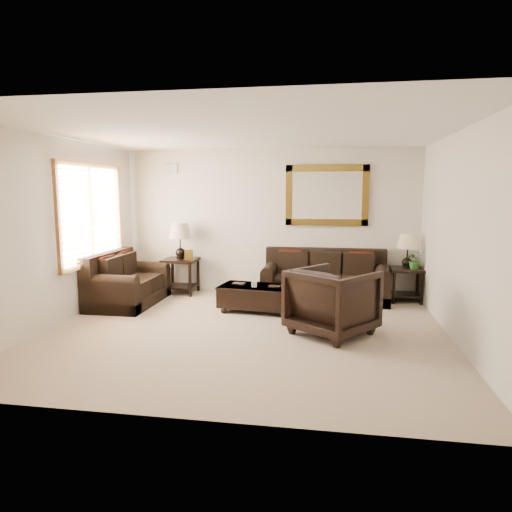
% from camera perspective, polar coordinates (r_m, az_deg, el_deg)
% --- Properties ---
extents(room, '(5.51, 5.01, 2.71)m').
position_cam_1_polar(room, '(6.14, -1.49, 2.71)').
color(room, gray).
rests_on(room, ground).
extents(window, '(0.07, 1.96, 1.66)m').
position_cam_1_polar(window, '(7.92, -19.83, 4.90)').
color(window, white).
rests_on(window, room).
extents(mirror, '(1.50, 0.06, 1.10)m').
position_cam_1_polar(mirror, '(8.47, 8.84, 7.49)').
color(mirror, '#4F310F').
rests_on(mirror, room).
extents(air_vent, '(0.25, 0.02, 0.18)m').
position_cam_1_polar(air_vent, '(9.03, -10.58, 10.66)').
color(air_vent, '#999999').
rests_on(air_vent, room).
extents(sofa, '(2.18, 0.94, 0.89)m').
position_cam_1_polar(sofa, '(8.23, 8.58, -3.21)').
color(sofa, black).
rests_on(sofa, room).
extents(loveseat, '(0.94, 1.59, 0.89)m').
position_cam_1_polar(loveseat, '(8.17, -16.00, -3.50)').
color(loveseat, black).
rests_on(loveseat, room).
extents(end_table_left, '(0.61, 0.61, 1.34)m').
position_cam_1_polar(end_table_left, '(8.69, -9.43, 1.04)').
color(end_table_left, black).
rests_on(end_table_left, room).
extents(end_table_right, '(0.55, 0.55, 1.20)m').
position_cam_1_polar(end_table_right, '(8.38, 18.37, -0.15)').
color(end_table_right, black).
rests_on(end_table_right, room).
extents(coffee_table, '(1.30, 0.81, 0.52)m').
position_cam_1_polar(coffee_table, '(7.40, 0.22, -4.94)').
color(coffee_table, black).
rests_on(coffee_table, room).
extents(armchair, '(1.32, 1.31, 1.00)m').
position_cam_1_polar(armchair, '(6.25, 9.56, -5.22)').
color(armchair, black).
rests_on(armchair, floor).
extents(potted_plant, '(0.38, 0.40, 0.25)m').
position_cam_1_polar(potted_plant, '(8.31, 19.26, -0.69)').
color(potted_plant, '#29561D').
rests_on(potted_plant, end_table_right).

